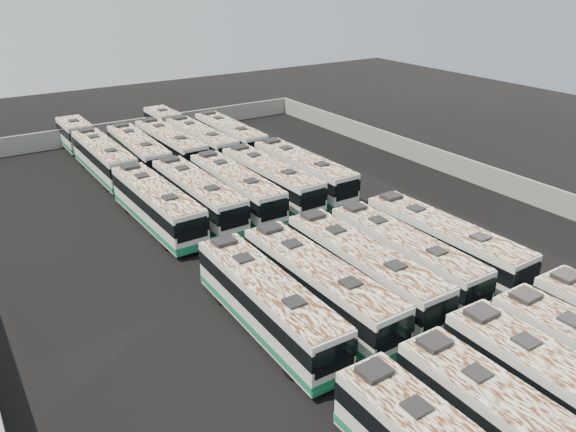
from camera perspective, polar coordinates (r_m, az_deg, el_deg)
The scene contains 17 objects.
ground at distance 43.73m, azimuth 0.93°, elevation -2.87°, with size 140.00×140.00×0.00m, color black.
perimeter_wall at distance 43.24m, azimuth 0.94°, elevation -1.57°, with size 45.20×73.20×2.20m.
bus_midfront_far_left at distance 33.05m, azimuth -2.09°, elevation -8.78°, with size 2.98×13.21×3.71m.
bus_midfront_left at distance 34.66m, azimuth 3.14°, elevation -7.06°, with size 3.01×13.36×3.76m.
bus_midfront_center at distance 36.64m, azimuth 7.58°, elevation -5.37°, with size 2.95×13.44×3.78m.
bus_midfront_right at distance 38.92m, azimuth 11.69°, elevation -3.95°, with size 2.84×12.90×3.63m.
bus_midfront_far_right at distance 41.22m, azimuth 15.54°, elevation -2.63°, with size 3.01×13.26×3.73m.
bus_midback_far_left at distance 47.16m, azimuth -13.17°, elevation 1.13°, with size 3.13×13.47×3.78m.
bus_midback_left at distance 48.47m, azimuth -9.17°, elevation 2.08°, with size 2.91×13.27×3.74m.
bus_midback_center at distance 49.63m, azimuth -5.33°, elevation 2.81°, with size 2.95×13.21×3.71m.
bus_midback_right at distance 51.37m, azimuth -1.77°, elevation 3.68°, with size 3.07×13.35×3.75m.
bus_midback_far_right at distance 53.32m, azimuth 1.53°, elevation 4.48°, with size 2.93×13.39×3.77m.
bus_back_far_left at distance 63.60m, azimuth -19.12°, elevation 6.38°, with size 2.98×20.47×3.71m.
bus_back_left at distance 61.36m, azimuth -14.94°, elevation 6.28°, with size 3.11×13.20×3.70m.
bus_back_center at distance 62.62m, azimuth -11.86°, elevation 6.97°, with size 3.05×13.41×3.77m.
bus_back_right at distance 66.73m, azimuth -10.14°, elevation 8.09°, with size 3.18×20.00×3.62m.
bus_back_far_right at distance 65.33m, azimuth -5.93°, elevation 8.03°, with size 2.89×13.08×3.68m.
Camera 1 is at (-21.89, -32.24, 19.83)m, focal length 35.00 mm.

